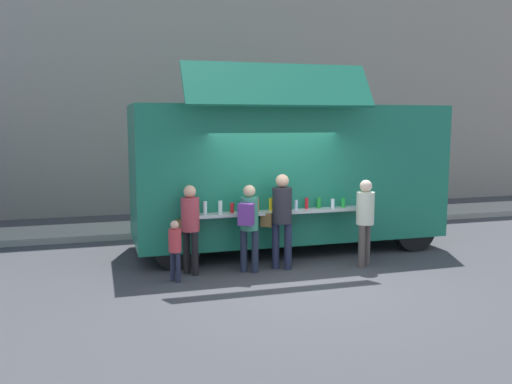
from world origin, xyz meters
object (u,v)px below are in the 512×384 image
Objects in this scene: food_truck_main at (287,172)px; trash_bin at (394,203)px; customer_front_ordering at (281,213)px; customer_extra_browsing at (365,215)px; child_near_queue at (175,245)px; customer_rear_waiting at (190,222)px; customer_mid_with_backpack at (249,220)px.

food_truck_main reaches higher than trash_bin.
customer_front_ordering is 1.08× the size of customer_extra_browsing.
customer_rear_waiting is at bearing 16.52° from child_near_queue.
customer_front_ordering is 2.04m from child_near_queue.
customer_front_ordering is 1.11× the size of customer_mid_with_backpack.
customer_front_ordering reaches higher than trash_bin.
customer_rear_waiting is at bearing -149.83° from trash_bin.
customer_rear_waiting is (-2.32, -1.36, -0.70)m from food_truck_main.
child_near_queue is (-1.98, -0.23, -0.41)m from customer_front_ordering.
trash_bin is (4.00, 2.32, -1.18)m from food_truck_main.
customer_front_ordering is at bearing -54.53° from customer_mid_with_backpack.
customer_extra_browsing is 3.57m from child_near_queue.
customer_rear_waiting is 1.52× the size of child_near_queue.
customer_extra_browsing reaches higher than trash_bin.
customer_front_ordering is at bearing -26.95° from child_near_queue.
customer_front_ordering is at bearing -140.61° from trash_bin.
food_truck_main is 3.33m from child_near_queue.
customer_mid_with_backpack is 0.97× the size of customer_extra_browsing.
customer_front_ordering reaches higher than customer_extra_browsing.
trash_bin is 0.58× the size of customer_extra_browsing.
customer_extra_browsing is at bearing -127.06° from trash_bin.
customer_extra_browsing reaches higher than customer_mid_with_backpack.
customer_front_ordering is 1.67m from customer_rear_waiting.
customer_front_ordering is at bearing -38.73° from customer_rear_waiting.
customer_extra_browsing is (3.23, -0.42, 0.03)m from customer_rear_waiting.
child_near_queue is (-6.65, -4.06, 0.16)m from trash_bin.
food_truck_main is 2.11m from customer_extra_browsing.
child_near_queue is at bearing 126.12° from customer_mid_with_backpack.
food_truck_main reaches higher than customer_mid_with_backpack.
customer_front_ordering reaches higher than customer_mid_with_backpack.
customer_rear_waiting is at bearing 46.88° from customer_extra_browsing.
trash_bin is at bearing -3.31° from customer_rear_waiting.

